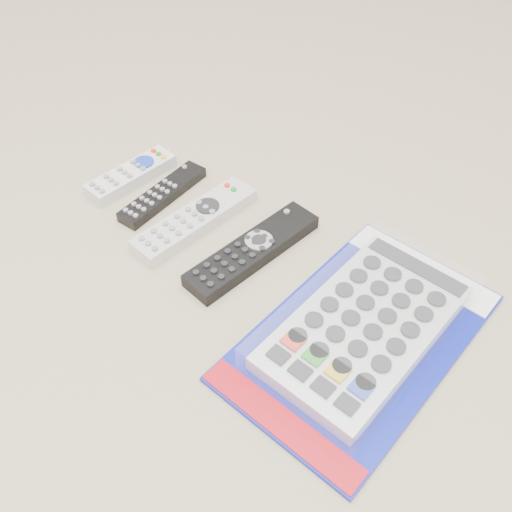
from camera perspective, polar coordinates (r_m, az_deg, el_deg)
The scene contains 5 objects.
remote_small_grey at distance 0.95m, azimuth -12.39°, elevation 7.93°, with size 0.07×0.16×0.02m.
remote_slim_black at distance 0.90m, azimuth -9.33°, elevation 6.13°, with size 0.04×0.17×0.02m.
remote_silver_dvd at distance 0.85m, azimuth -6.13°, elevation 3.63°, with size 0.09×0.21×0.02m.
remote_large_black at distance 0.80m, azimuth -0.37°, elevation 0.57°, with size 0.10×0.22×0.02m.
jumbo_remote_packaged at distance 0.71m, azimuth 10.82°, elevation -6.81°, with size 0.26×0.38×0.05m.
Camera 1 is at (0.37, -0.44, 0.58)m, focal length 40.00 mm.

